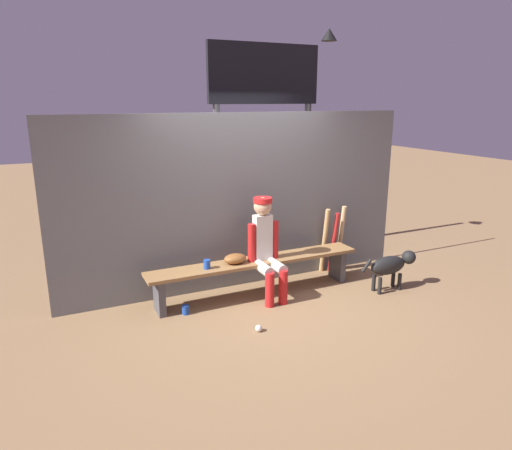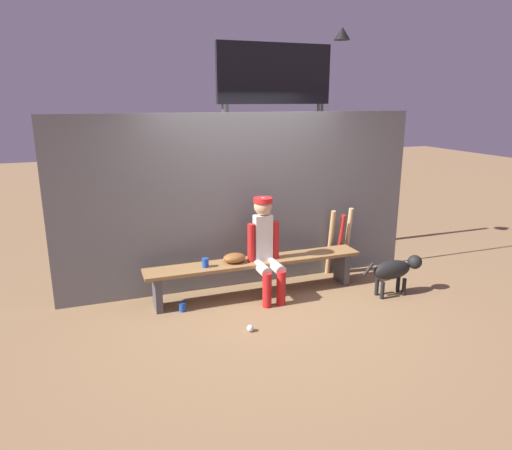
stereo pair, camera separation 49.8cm
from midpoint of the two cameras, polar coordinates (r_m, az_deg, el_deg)
ground_plane at (r=5.95m, az=2.42°, el=-8.54°), size 30.00×30.00×0.00m
chainlink_fence at (r=5.96m, az=1.03°, el=2.86°), size 4.74×0.03×2.24m
dugout_bench at (r=5.81m, az=2.46°, el=-5.23°), size 2.75×0.36×0.46m
player_seated at (r=5.65m, az=3.75°, el=-2.54°), size 0.41×0.55×1.25m
baseball_glove at (r=5.66m, az=-0.15°, el=-4.10°), size 0.28×0.20×0.12m
bat_wood_tan at (r=6.55m, az=11.25°, el=-2.16°), size 0.09×0.21×0.94m
bat_aluminum_red at (r=6.59m, az=12.37°, el=-2.40°), size 0.10×0.19×0.88m
bat_wood_natural at (r=6.69m, az=13.25°, el=-1.88°), size 0.08×0.17×0.95m
baseball at (r=5.05m, az=2.18°, el=-12.59°), size 0.07×0.07×0.07m
cup_on_ground at (r=5.51m, az=-6.43°, el=-9.98°), size 0.08×0.08×0.11m
cup_on_bench at (r=5.53m, az=-3.67°, el=-4.67°), size 0.08×0.08×0.11m
scoreboard at (r=7.09m, az=4.83°, el=14.89°), size 2.02×0.27×3.41m
dog at (r=6.15m, az=18.99°, el=-5.21°), size 0.84×0.20×0.49m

